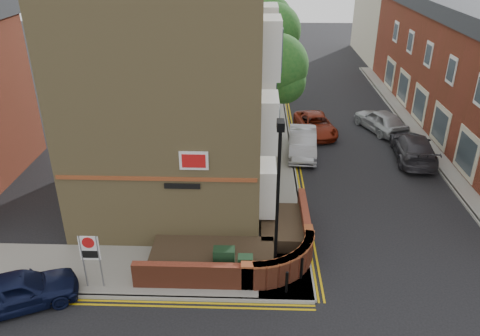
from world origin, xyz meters
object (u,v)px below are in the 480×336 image
(utility_cabinet_large, at_px, (224,262))
(navy_hatchback, at_px, (17,291))
(silver_car_near, at_px, (302,142))
(zone_sign, at_px, (90,252))
(lamppost, at_px, (277,204))

(utility_cabinet_large, height_order, navy_hatchback, navy_hatchback)
(navy_hatchback, relative_size, silver_car_near, 0.89)
(navy_hatchback, height_order, silver_car_near, silver_car_near)
(navy_hatchback, bearing_deg, silver_car_near, -64.63)
(utility_cabinet_large, distance_m, zone_sign, 4.86)
(utility_cabinet_large, relative_size, navy_hatchback, 0.30)
(navy_hatchback, bearing_deg, utility_cabinet_large, -100.62)
(utility_cabinet_large, relative_size, silver_car_near, 0.27)
(zone_sign, bearing_deg, silver_car_near, 54.82)
(navy_hatchback, distance_m, silver_car_near, 17.16)
(zone_sign, distance_m, silver_car_near, 14.96)
(zone_sign, height_order, navy_hatchback, zone_sign)
(zone_sign, xyz_separation_m, navy_hatchback, (-2.36, -1.00, -0.96))
(lamppost, height_order, navy_hatchback, lamppost)
(lamppost, height_order, silver_car_near, lamppost)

